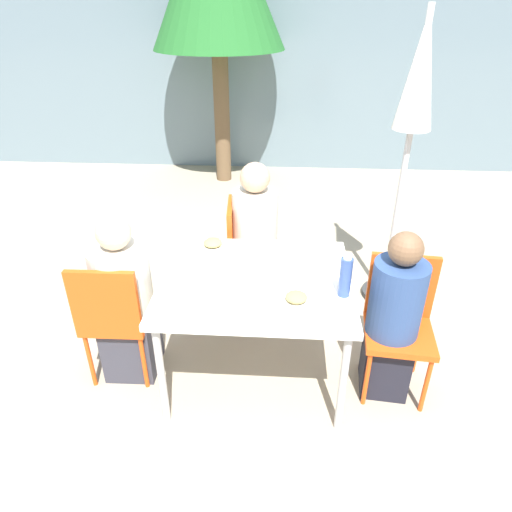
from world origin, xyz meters
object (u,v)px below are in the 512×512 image
at_px(drinking_cup, 270,279).
at_px(person_left, 126,304).
at_px(bottle, 345,276).
at_px(chair_far, 245,248).
at_px(salad_bowl, 333,267).
at_px(chair_right, 399,315).
at_px(person_far, 255,244).
at_px(chair_left, 114,313).
at_px(person_right, 393,321).
at_px(closed_umbrella, 415,105).

bearing_deg(drinking_cup, person_left, 176.63).
bearing_deg(bottle, drinking_cup, 169.54).
xyz_separation_m(chair_far, salad_bowl, (0.60, -0.66, 0.25)).
relative_size(person_left, salad_bowl, 7.69).
relative_size(chair_right, drinking_cup, 10.37).
height_order(person_far, drinking_cup, person_far).
height_order(chair_right, bottle, bottle).
height_order(chair_right, person_far, person_far).
relative_size(chair_left, drinking_cup, 10.37).
relative_size(chair_left, chair_far, 1.00).
xyz_separation_m(person_left, bottle, (1.31, -0.13, 0.34)).
xyz_separation_m(person_right, chair_far, (-0.95, 0.87, -0.01)).
height_order(person_left, salad_bowl, person_left).
distance_m(person_right, drinking_cup, 0.77).
distance_m(person_left, chair_right, 1.68).
height_order(person_left, bottle, person_left).
xyz_separation_m(closed_umbrella, drinking_cup, (-0.93, -1.02, -0.78)).
xyz_separation_m(chair_left, drinking_cup, (0.95, 0.03, 0.27)).
distance_m(bottle, salad_bowl, 0.28).
height_order(chair_far, person_far, person_far).
height_order(person_left, chair_right, person_left).
height_order(chair_left, chair_right, same).
height_order(chair_right, person_right, person_right).
relative_size(chair_right, person_right, 0.79).
height_order(closed_umbrella, drinking_cup, closed_umbrella).
xyz_separation_m(chair_left, closed_umbrella, (1.87, 1.05, 1.05)).
xyz_separation_m(bottle, salad_bowl, (-0.04, 0.26, -0.10)).
relative_size(chair_left, person_right, 0.79).
relative_size(chair_right, bottle, 3.46).
bearing_deg(bottle, chair_right, 20.19).
xyz_separation_m(chair_right, salad_bowl, (-0.41, 0.13, 0.25)).
height_order(person_left, person_far, person_far).
bearing_deg(chair_left, person_right, -0.52).
bearing_deg(salad_bowl, drinking_cup, -153.73).
distance_m(chair_right, person_far, 1.19).
xyz_separation_m(person_left, person_right, (1.63, -0.07, 0.00)).
height_order(person_right, person_far, person_far).
xyz_separation_m(chair_left, person_left, (0.05, 0.08, 0.01)).
bearing_deg(chair_far, person_right, 43.56).
bearing_deg(chair_right, bottle, 25.89).
relative_size(bottle, salad_bowl, 1.73).
relative_size(person_right, chair_far, 1.27).
bearing_deg(person_right, closed_umbrella, -95.18).
bearing_deg(bottle, person_left, 174.37).
bearing_deg(person_left, chair_left, -121.95).
bearing_deg(person_left, salad_bowl, 4.96).
bearing_deg(drinking_cup, chair_far, 104.63).
height_order(person_right, closed_umbrella, closed_umbrella).
bearing_deg(drinking_cup, person_right, -1.11).
relative_size(person_right, closed_umbrella, 0.51).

